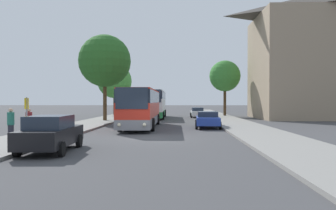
% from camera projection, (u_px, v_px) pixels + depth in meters
% --- Properties ---
extents(ground_plane, '(300.00, 300.00, 0.00)m').
position_uv_depth(ground_plane, '(153.00, 138.00, 19.74)').
color(ground_plane, '#424244').
rests_on(ground_plane, ground).
extents(sidewalk_left, '(4.00, 120.00, 0.15)m').
position_uv_depth(sidewalk_left, '(39.00, 136.00, 19.99)').
color(sidewalk_left, gray).
rests_on(sidewalk_left, ground_plane).
extents(sidewalk_right, '(4.00, 120.00, 0.15)m').
position_uv_depth(sidewalk_right, '(270.00, 137.00, 19.50)').
color(sidewalk_right, gray).
rests_on(sidewalk_right, ground_plane).
extents(bus_front, '(2.79, 11.77, 3.18)m').
position_uv_depth(bus_front, '(141.00, 107.00, 27.52)').
color(bus_front, gray).
rests_on(bus_front, ground_plane).
extents(bus_middle, '(2.81, 12.19, 3.55)m').
position_uv_depth(bus_middle, '(155.00, 104.00, 42.70)').
color(bus_middle, '#238942').
rests_on(bus_middle, ground_plane).
extents(parked_car_left_curb, '(2.12, 4.47, 1.61)m').
position_uv_depth(parked_car_left_curb, '(51.00, 133.00, 14.43)').
color(parked_car_left_curb, black).
rests_on(parked_car_left_curb, ground_plane).
extents(parked_car_right_near, '(2.19, 4.47, 1.36)m').
position_uv_depth(parked_car_right_near, '(208.00, 119.00, 27.18)').
color(parked_car_right_near, '#233D9E').
rests_on(parked_car_right_near, ground_plane).
extents(parked_car_right_far, '(1.95, 4.57, 1.35)m').
position_uv_depth(parked_car_right_far, '(197.00, 112.00, 44.78)').
color(parked_car_right_far, silver).
rests_on(parked_car_right_far, ground_plane).
extents(bus_stop_sign, '(0.08, 0.45, 2.31)m').
position_uv_depth(bus_stop_sign, '(27.00, 113.00, 17.79)').
color(bus_stop_sign, gray).
rests_on(bus_stop_sign, sidewalk_left).
extents(pedestrian_waiting_near, '(0.36, 0.36, 1.68)m').
position_uv_depth(pedestrian_waiting_near, '(29.00, 123.00, 18.67)').
color(pedestrian_waiting_near, '#23232D').
rests_on(pedestrian_waiting_near, sidewalk_left).
extents(pedestrian_waiting_far, '(0.36, 0.36, 1.72)m').
position_uv_depth(pedestrian_waiting_far, '(11.00, 124.00, 17.43)').
color(pedestrian_waiting_far, '#23232D').
rests_on(pedestrian_waiting_far, sidewalk_left).
extents(tree_left_near, '(5.62, 5.62, 9.23)m').
position_uv_depth(tree_left_near, '(105.00, 61.00, 35.26)').
color(tree_left_near, '#47331E').
rests_on(tree_left_near, sidewalk_left).
extents(tree_left_far, '(5.17, 5.17, 7.68)m').
position_uv_depth(tree_left_far, '(115.00, 81.00, 49.26)').
color(tree_left_far, '#47331E').
rests_on(tree_left_far, sidewalk_left).
extents(tree_right_near, '(4.44, 4.44, 7.91)m').
position_uv_depth(tree_right_near, '(225.00, 76.00, 46.96)').
color(tree_right_near, '#47331E').
rests_on(tree_right_near, sidewalk_right).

